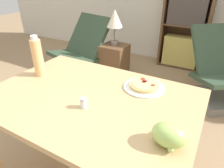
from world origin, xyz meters
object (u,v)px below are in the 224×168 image
at_px(lounge_chair_near, 80,59).
at_px(bookshelf, 185,29).
at_px(pizza_on_plate, 144,86).
at_px(table_lamp, 115,20).
at_px(grape_bunch, 169,135).
at_px(salt_shaker, 83,103).
at_px(drink_bottle, 38,57).
at_px(lounge_chair_far, 221,80).
at_px(side_table, 114,63).

distance_m(lounge_chair_near, bookshelf, 1.72).
bearing_deg(pizza_on_plate, table_lamp, 125.73).
height_order(grape_bunch, table_lamp, table_lamp).
bearing_deg(bookshelf, salt_shaker, -90.64).
height_order(grape_bunch, drink_bottle, drink_bottle).
distance_m(lounge_chair_far, table_lamp, 1.52).
bearing_deg(table_lamp, grape_bunch, -54.91).
relative_size(lounge_chair_near, side_table, 1.69).
bearing_deg(side_table, table_lamp, 90.00).
distance_m(lounge_chair_far, side_table, 1.40).
bearing_deg(table_lamp, lounge_chair_far, 5.98).
relative_size(pizza_on_plate, bookshelf, 0.19).
relative_size(pizza_on_plate, grape_bunch, 1.77).
bearing_deg(table_lamp, drink_bottle, -83.23).
height_order(lounge_chair_near, table_lamp, table_lamp).
bearing_deg(pizza_on_plate, bookshelf, 94.62).
xyz_separation_m(lounge_chair_near, lounge_chair_far, (1.89, 0.30, 0.00)).
distance_m(drink_bottle, salt_shaker, 0.56).
bearing_deg(lounge_chair_far, bookshelf, 89.28).
height_order(grape_bunch, lounge_chair_far, lounge_chair_far).
relative_size(lounge_chair_near, lounge_chair_far, 0.90).
xyz_separation_m(grape_bunch, drink_bottle, (-1.01, 0.22, 0.09)).
distance_m(bookshelf, side_table, 1.30).
xyz_separation_m(drink_bottle, lounge_chair_far, (1.22, 1.60, -0.60)).
relative_size(drink_bottle, lounge_chair_near, 0.33).
bearing_deg(bookshelf, pizza_on_plate, -85.38).
relative_size(pizza_on_plate, drink_bottle, 0.91).
height_order(grape_bunch, salt_shaker, grape_bunch).
relative_size(bookshelf, side_table, 2.58).
height_order(side_table, table_lamp, table_lamp).
distance_m(lounge_chair_far, bookshelf, 1.15).
bearing_deg(salt_shaker, drink_bottle, 161.06).
relative_size(pizza_on_plate, side_table, 0.50).
xyz_separation_m(lounge_chair_near, side_table, (0.50, 0.15, -0.02)).
bearing_deg(table_lamp, lounge_chair_near, -163.28).
bearing_deg(lounge_chair_near, lounge_chair_far, 23.96).
height_order(lounge_chair_near, side_table, lounge_chair_near).
xyz_separation_m(grape_bunch, bookshelf, (-0.45, 2.69, -0.16)).
bearing_deg(side_table, grape_bunch, -54.91).
relative_size(lounge_chair_far, bookshelf, 0.73).
xyz_separation_m(salt_shaker, lounge_chair_far, (0.69, 1.78, -0.49)).
relative_size(lounge_chair_near, bookshelf, 0.65).
bearing_deg(bookshelf, lounge_chair_near, -136.49).
distance_m(grape_bunch, lounge_chair_near, 2.33).
bearing_deg(salt_shaker, lounge_chair_near, 128.80).
distance_m(lounge_chair_near, table_lamp, 0.78).
relative_size(grape_bunch, lounge_chair_near, 0.17).
xyz_separation_m(pizza_on_plate, lounge_chair_far, (0.48, 1.41, -0.47)).
distance_m(drink_bottle, lounge_chair_far, 2.10).
xyz_separation_m(pizza_on_plate, bookshelf, (-0.18, 2.28, -0.13)).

